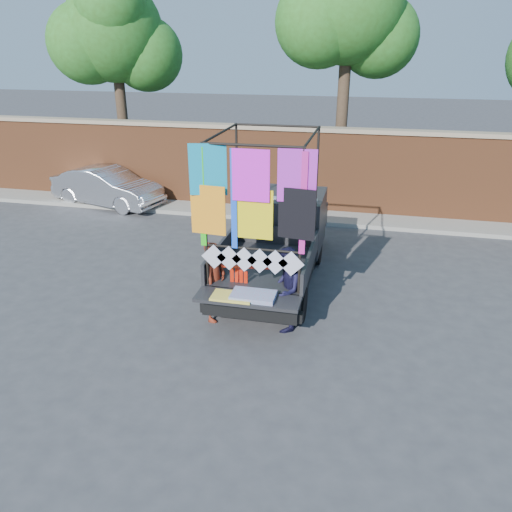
% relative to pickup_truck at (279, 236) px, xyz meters
% --- Properties ---
extents(ground, '(90.00, 90.00, 0.00)m').
position_rel_pickup_truck_xyz_m(ground, '(-0.12, -2.36, -0.86)').
color(ground, '#38383A').
rests_on(ground, ground).
extents(brick_wall, '(30.00, 0.45, 2.61)m').
position_rel_pickup_truck_xyz_m(brick_wall, '(-0.12, 4.64, 0.47)').
color(brick_wall, brown).
rests_on(brick_wall, ground).
extents(curb, '(30.00, 1.20, 0.12)m').
position_rel_pickup_truck_xyz_m(curb, '(-0.12, 3.94, -0.80)').
color(curb, gray).
rests_on(curb, ground).
extents(tree_left, '(4.20, 3.30, 7.05)m').
position_rel_pickup_truck_xyz_m(tree_left, '(-6.60, 5.76, 4.26)').
color(tree_left, '#38281C').
rests_on(tree_left, ground).
extents(tree_mid, '(4.20, 3.30, 7.73)m').
position_rel_pickup_truck_xyz_m(tree_mid, '(0.90, 5.76, 4.84)').
color(tree_mid, '#38281C').
rests_on(tree_mid, ground).
extents(pickup_truck, '(2.16, 5.41, 3.41)m').
position_rel_pickup_truck_xyz_m(pickup_truck, '(0.00, 0.00, 0.00)').
color(pickup_truck, black).
rests_on(pickup_truck, ground).
extents(sedan, '(3.96, 2.16, 1.24)m').
position_rel_pickup_truck_xyz_m(sedan, '(-6.35, 3.82, -0.24)').
color(sedan, silver).
rests_on(sedan, ground).
extents(woman, '(0.47, 0.63, 1.57)m').
position_rel_pickup_truck_xyz_m(woman, '(-0.77, -2.43, -0.07)').
color(woman, maroon).
rests_on(woman, ground).
extents(man, '(0.61, 0.78, 1.60)m').
position_rel_pickup_truck_xyz_m(man, '(0.57, -2.48, -0.06)').
color(man, '#161434').
rests_on(man, ground).
extents(streamer_bundle, '(1.03, 0.16, 0.70)m').
position_rel_pickup_truck_xyz_m(streamer_bundle, '(-0.21, -2.47, 0.10)').
color(streamer_bundle, red).
rests_on(streamer_bundle, ground).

